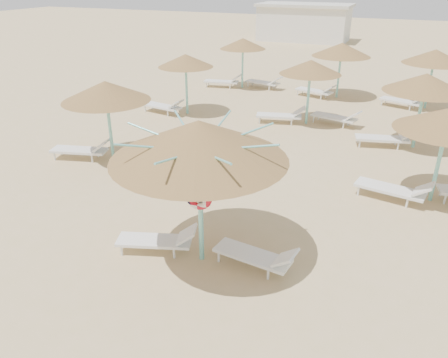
% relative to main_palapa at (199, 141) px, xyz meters
% --- Properties ---
extents(ground, '(120.00, 120.00, 0.00)m').
position_rel_main_palapa_xyz_m(ground, '(-0.18, -0.20, -2.84)').
color(ground, tan).
rests_on(ground, ground).
extents(main_palapa, '(3.64, 3.64, 3.26)m').
position_rel_main_palapa_xyz_m(main_palapa, '(0.00, 0.00, 0.00)').
color(main_palapa, '#77CEC7').
rests_on(main_palapa, ground).
extents(lounger_main_a, '(1.91, 1.10, 0.66)m').
position_rel_main_palapa_xyz_m(lounger_main_a, '(-1.01, -0.13, -2.52)').
color(lounger_main_a, white).
rests_on(lounger_main_a, ground).
extents(lounger_main_b, '(1.90, 0.79, 0.67)m').
position_rel_main_palapa_xyz_m(lounger_main_b, '(1.26, 0.16, -2.52)').
color(lounger_main_b, white).
rests_on(lounger_main_b, ground).
extents(palapa_field, '(19.08, 14.24, 2.72)m').
position_rel_main_palapa_xyz_m(palapa_field, '(1.12, 9.84, -0.53)').
color(palapa_field, '#77CEC7').
rests_on(palapa_field, ground).
extents(service_hut, '(8.40, 4.40, 3.25)m').
position_rel_main_palapa_xyz_m(service_hut, '(-6.18, 34.80, -1.20)').
color(service_hut, silver).
rests_on(service_hut, ground).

